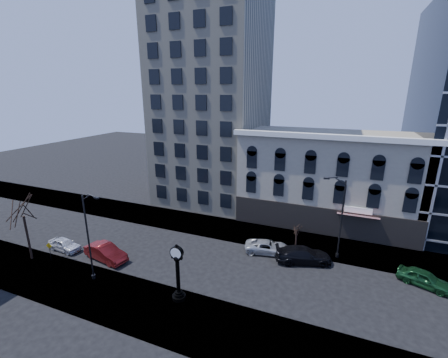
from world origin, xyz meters
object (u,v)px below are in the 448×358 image
at_px(street_clock, 178,275).
at_px(warning_sign, 49,248).
at_px(street_lamp_near, 89,215).
at_px(car_near_a, 65,245).
at_px(car_near_b, 106,252).

height_order(street_clock, warning_sign, street_clock).
bearing_deg(warning_sign, street_lamp_near, -16.73).
bearing_deg(street_clock, car_near_a, 168.18).
height_order(street_clock, car_near_a, street_clock).
xyz_separation_m(car_near_a, car_near_b, (5.72, 0.19, 0.16)).
bearing_deg(warning_sign, street_clock, -10.76).
bearing_deg(car_near_a, car_near_b, -84.65).
height_order(street_clock, car_near_b, street_clock).
bearing_deg(street_clock, street_lamp_near, -178.59).
xyz_separation_m(street_clock, street_lamp_near, (-8.28, -0.65, 4.31)).
bearing_deg(car_near_a, street_clock, -95.29).
relative_size(street_clock, car_near_a, 1.30).
bearing_deg(car_near_b, car_near_a, 101.28).
bearing_deg(street_clock, car_near_b, 162.53).
distance_m(warning_sign, car_near_b, 5.63).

